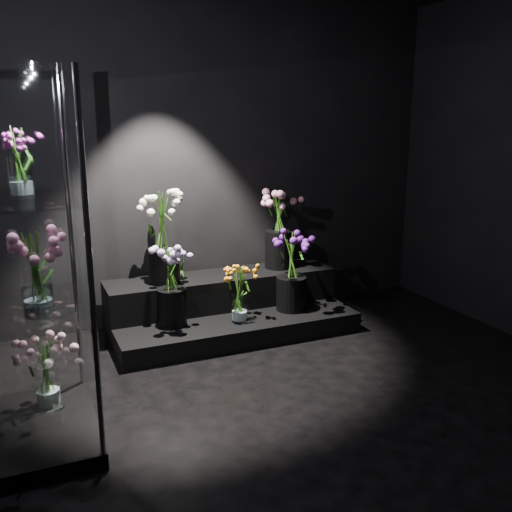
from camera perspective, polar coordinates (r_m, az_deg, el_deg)
floor at (r=3.77m, az=8.05°, el=-14.90°), size 4.00×4.00×0.00m
wall_back at (r=5.12m, az=-3.18°, el=9.42°), size 4.00×0.00×4.00m
display_riser at (r=4.96m, az=-2.89°, el=-5.13°), size 2.01×0.90×0.45m
display_case at (r=3.28m, az=-21.63°, el=-1.04°), size 0.55×0.92×2.03m
bouquet_orange_bells at (r=4.63m, az=-1.67°, el=-3.49°), size 0.28×0.28×0.48m
bouquet_lilac at (r=4.52m, az=-8.52°, el=-2.24°), size 0.44×0.44×0.68m
bouquet_purple at (r=4.85m, az=3.57°, el=-1.25°), size 0.34×0.34×0.68m
bouquet_cream_roses at (r=4.71m, az=-9.34°, el=2.28°), size 0.46×0.46×0.75m
bouquet_pink_roses at (r=5.12m, az=2.31°, el=3.20°), size 0.42×0.42×0.70m
bouquet_case_pink at (r=3.13m, az=-21.17°, el=-1.59°), size 0.34×0.34×0.44m
bouquet_case_magenta at (r=3.30m, az=-22.62°, el=8.88°), size 0.26×0.26×0.36m
bouquet_case_base_pink at (r=3.72m, az=-20.27°, el=-10.57°), size 0.34×0.34×0.42m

